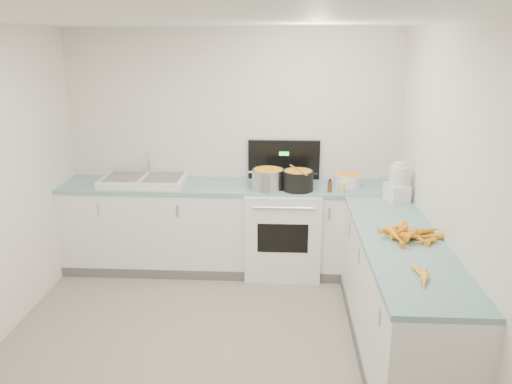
# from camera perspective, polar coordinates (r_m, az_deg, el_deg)

# --- Properties ---
(floor) EXTENTS (3.50, 4.00, 0.00)m
(floor) POSITION_cam_1_polar(r_m,az_deg,el_deg) (4.04, -5.42, -19.08)
(floor) COLOR gray
(floor) RESTS_ON ground
(ceiling) EXTENTS (3.50, 4.00, 0.00)m
(ceiling) POSITION_cam_1_polar(r_m,az_deg,el_deg) (3.27, -6.69, 19.11)
(ceiling) COLOR silver
(ceiling) RESTS_ON ground
(wall_back) EXTENTS (3.50, 0.00, 2.50)m
(wall_back) POSITION_cam_1_polar(r_m,az_deg,el_deg) (5.37, -2.68, 4.90)
(wall_back) COLOR silver
(wall_back) RESTS_ON ground
(wall_right) EXTENTS (0.00, 4.00, 2.50)m
(wall_right) POSITION_cam_1_polar(r_m,az_deg,el_deg) (3.62, 22.54, -2.41)
(wall_right) COLOR silver
(wall_right) RESTS_ON ground
(counter_back) EXTENTS (3.50, 0.62, 0.94)m
(counter_back) POSITION_cam_1_polar(r_m,az_deg,el_deg) (5.31, -2.89, -4.05)
(counter_back) COLOR white
(counter_back) RESTS_ON ground
(counter_right) EXTENTS (0.62, 2.20, 0.94)m
(counter_right) POSITION_cam_1_polar(r_m,az_deg,el_deg) (4.11, 15.91, -11.32)
(counter_right) COLOR white
(counter_right) RESTS_ON ground
(stove) EXTENTS (0.76, 0.65, 1.36)m
(stove) POSITION_cam_1_polar(r_m,az_deg,el_deg) (5.26, 3.08, -4.19)
(stove) COLOR white
(stove) RESTS_ON ground
(sink) EXTENTS (0.86, 0.52, 0.31)m
(sink) POSITION_cam_1_polar(r_m,az_deg,el_deg) (5.32, -12.66, 1.35)
(sink) COLOR white
(sink) RESTS_ON counter_back
(steel_pot) EXTENTS (0.34, 0.34, 0.23)m
(steel_pot) POSITION_cam_1_polar(r_m,az_deg,el_deg) (4.96, 1.35, 1.33)
(steel_pot) COLOR silver
(steel_pot) RESTS_ON stove
(black_pot) EXTENTS (0.36, 0.36, 0.22)m
(black_pot) POSITION_cam_1_polar(r_m,az_deg,el_deg) (4.96, 4.82, 1.20)
(black_pot) COLOR black
(black_pot) RESTS_ON stove
(wooden_spoon) EXTENTS (0.17, 0.40, 0.02)m
(wooden_spoon) POSITION_cam_1_polar(r_m,az_deg,el_deg) (4.93, 4.85, 2.53)
(wooden_spoon) COLOR #AD7A47
(wooden_spoon) RESTS_ON black_pot
(mixing_bowl) EXTENTS (0.36, 0.36, 0.13)m
(mixing_bowl) POSITION_cam_1_polar(r_m,az_deg,el_deg) (5.17, 10.42, 1.33)
(mixing_bowl) COLOR white
(mixing_bowl) RESTS_ON counter_back
(extract_bottle) EXTENTS (0.04, 0.04, 0.11)m
(extract_bottle) POSITION_cam_1_polar(r_m,az_deg,el_deg) (4.94, 8.43, 0.61)
(extract_bottle) COLOR #593319
(extract_bottle) RESTS_ON counter_back
(spice_jar) EXTENTS (0.06, 0.06, 0.10)m
(spice_jar) POSITION_cam_1_polar(r_m,az_deg,el_deg) (4.94, 9.81, 0.46)
(spice_jar) COLOR #E5B266
(spice_jar) RESTS_ON counter_back
(food_processor) EXTENTS (0.23, 0.26, 0.37)m
(food_processor) POSITION_cam_1_polar(r_m,az_deg,el_deg) (4.78, 15.86, 0.85)
(food_processor) COLOR white
(food_processor) RESTS_ON counter_right
(carrot_pile) EXTENTS (0.50, 0.43, 0.09)m
(carrot_pile) POSITION_cam_1_polar(r_m,az_deg,el_deg) (3.94, 17.09, -4.54)
(carrot_pile) COLOR orange
(carrot_pile) RESTS_ON counter_right
(peeled_carrots) EXTENTS (0.10, 0.30, 0.04)m
(peeled_carrots) POSITION_cam_1_polar(r_m,az_deg,el_deg) (3.33, 18.44, -9.08)
(peeled_carrots) COLOR #FFA626
(peeled_carrots) RESTS_ON counter_right
(peelings) EXTENTS (0.23, 0.22, 0.01)m
(peelings) POSITION_cam_1_polar(r_m,az_deg,el_deg) (5.37, -14.60, 1.80)
(peelings) COLOR tan
(peelings) RESTS_ON sink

